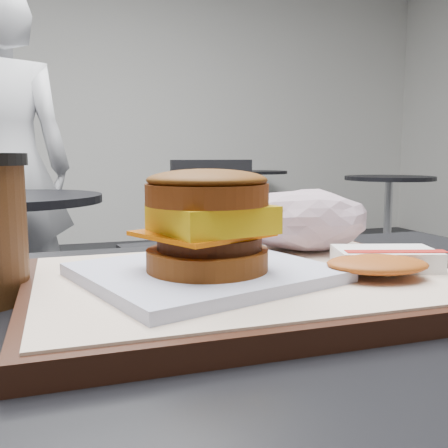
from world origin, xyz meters
TOP-DOWN VIEW (x-y plane):
  - serving_tray at (-0.00, 0.03)m, footprint 0.38×0.28m
  - breakfast_sandwich at (-0.05, 0.02)m, footprint 0.23×0.22m
  - hash_brown at (0.11, -0.01)m, footprint 0.13×0.11m
  - crumpled_wrapper at (0.10, 0.12)m, footprint 0.15×0.12m
  - neighbor_table at (-0.35, 1.65)m, footprint 0.70×0.70m
  - neighbor_chair at (0.39, 1.83)m, footprint 0.63×0.47m
  - patron at (-0.40, 2.28)m, footprint 0.63×0.43m
  - bg_table_near at (2.20, 2.80)m, footprint 0.66×0.66m
  - bg_table_far at (1.80, 4.50)m, footprint 0.66×0.66m

SIDE VIEW (x-z plane):
  - neighbor_chair at x=0.39m, z-range 0.07..0.95m
  - neighbor_table at x=-0.35m, z-range 0.18..0.93m
  - bg_table_near at x=2.20m, z-range 0.19..0.94m
  - bg_table_far at x=1.80m, z-range 0.19..0.94m
  - serving_tray at x=0.00m, z-range 0.77..0.79m
  - hash_brown at x=0.11m, z-range 0.79..0.81m
  - crumpled_wrapper at x=0.10m, z-range 0.79..0.86m
  - breakfast_sandwich at x=-0.05m, z-range 0.78..0.88m
  - patron at x=-0.40m, z-range 0.00..1.68m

